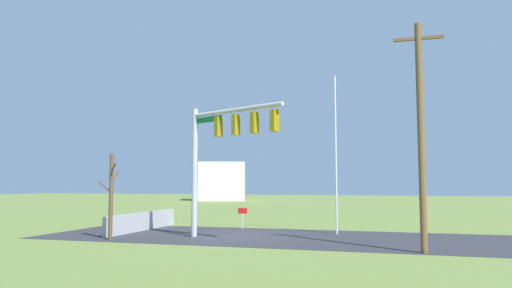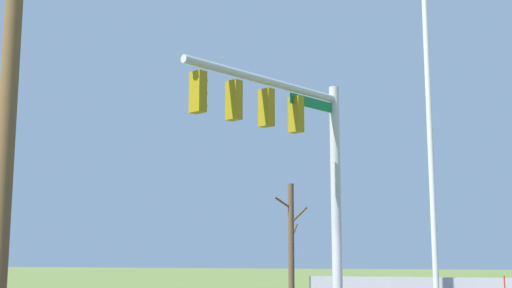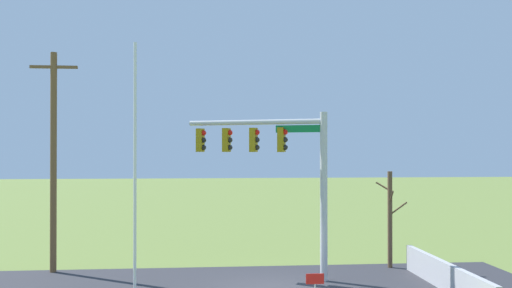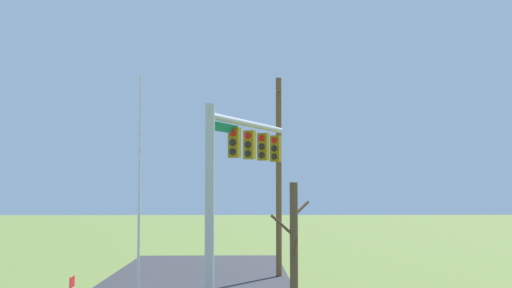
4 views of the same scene
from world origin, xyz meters
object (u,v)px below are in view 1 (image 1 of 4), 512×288
object	(u,v)px
bare_tree	(111,195)
open_sign	(243,213)
distant_building	(221,181)
flagpole	(336,154)
utility_pole	(421,132)
signal_mast	(220,143)

from	to	relation	value
bare_tree	open_sign	xyz separation A→B (m)	(-4.50, -6.49, -1.19)
bare_tree	distant_building	bearing A→B (deg)	-75.68
flagpole	bare_tree	bearing A→B (deg)	27.85
utility_pole	open_sign	distance (m)	12.29
signal_mast	utility_pole	world-z (taller)	utility_pole
signal_mast	bare_tree	bearing A→B (deg)	16.24
utility_pole	bare_tree	xyz separation A→B (m)	(13.97, -0.39, -2.56)
bare_tree	open_sign	world-z (taller)	bare_tree
signal_mast	distant_building	world-z (taller)	signal_mast
utility_pole	bare_tree	distance (m)	14.21
flagpole	distant_building	world-z (taller)	flagpole
utility_pole	distant_building	world-z (taller)	utility_pole
signal_mast	distant_building	xyz separation A→B (m)	(17.19, -46.40, -1.71)
distant_building	open_sign	bearing A→B (deg)	-179.64
flagpole	distant_building	xyz separation A→B (m)	(22.26, -42.54, -1.30)
flagpole	open_sign	size ratio (longest dim) A/B	6.89
signal_mast	open_sign	xyz separation A→B (m)	(0.48, -5.04, -3.70)
utility_pole	bare_tree	bearing A→B (deg)	-1.61
signal_mast	utility_pole	distance (m)	9.18
signal_mast	bare_tree	xyz separation A→B (m)	(4.98, 1.45, -2.51)
open_sign	utility_pole	bearing A→B (deg)	144.00
open_sign	distant_building	size ratio (longest dim) A/B	0.18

